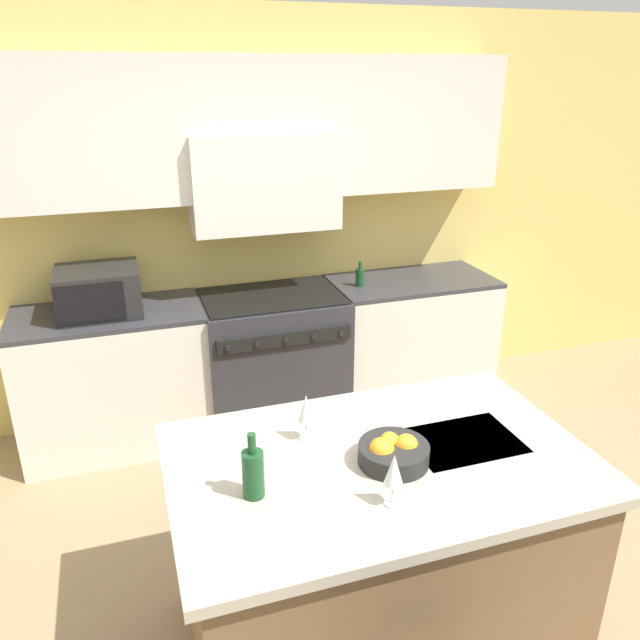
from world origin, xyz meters
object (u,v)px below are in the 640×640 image
microwave (99,291)px  oil_bottle_on_counter (360,277)px  wine_glass_near (394,471)px  range_stove (273,358)px  wine_glass_far (306,409)px  fruit_bowl (393,452)px  wine_bottle (253,472)px

microwave → oil_bottle_on_counter: 1.70m
microwave → wine_glass_near: 2.42m
range_stove → microwave: bearing=179.0°
range_stove → microwave: size_ratio=1.94×
range_stove → wine_glass_far: (-0.29, -1.72, 0.60)m
wine_glass_near → fruit_bowl: 0.26m
range_stove → fruit_bowl: bearing=-90.7°
wine_bottle → range_stove: bearing=74.2°
fruit_bowl → wine_bottle: bearing=-176.9°
wine_bottle → oil_bottle_on_counter: size_ratio=1.43×
range_stove → wine_glass_near: bearing=-93.3°
range_stove → oil_bottle_on_counter: (0.63, 0.00, 0.53)m
wine_bottle → oil_bottle_on_counter: 2.34m
microwave → wine_glass_far: bearing=-65.9°
microwave → range_stove: bearing=-1.0°
microwave → wine_glass_near: bearing=-67.1°
wine_glass_near → oil_bottle_on_counter: 2.34m
microwave → wine_glass_far: 1.91m
wine_bottle → wine_glass_far: (0.28, 0.29, 0.04)m
fruit_bowl → oil_bottle_on_counter: size_ratio=1.54×
wine_bottle → fruit_bowl: (0.54, 0.03, -0.05)m
range_stove → wine_glass_near: 2.29m
wine_glass_near → oil_bottle_on_counter: bearing=71.1°
wine_glass_near → oil_bottle_on_counter: size_ratio=1.13×
wine_glass_far → oil_bottle_on_counter: (0.92, 1.73, -0.07)m
microwave → wine_bottle: 2.09m
wine_glass_near → wine_bottle: bearing=156.2°
range_stove → oil_bottle_on_counter: 0.82m
wine_glass_near → fruit_bowl: (0.10, 0.22, -0.09)m
wine_glass_far → fruit_bowl: size_ratio=0.73×
wine_glass_near → wine_glass_far: size_ratio=1.00×
wine_bottle → fruit_bowl: bearing=3.1°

